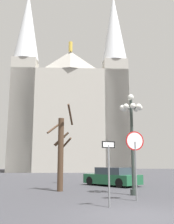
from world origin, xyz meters
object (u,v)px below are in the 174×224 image
at_px(cathedral, 70,113).
at_px(street_lamp, 132,125).
at_px(pedestrian_walking, 61,170).
at_px(stop_sign, 135,151).
at_px(one_way_arrow_sign, 109,165).
at_px(parked_car_near_green, 113,177).
at_px(bare_tree, 61,150).

relative_size(cathedral, street_lamp, 6.38).
height_order(cathedral, pedestrian_walking, cathedral).
relative_size(stop_sign, pedestrian_walking, 1.82).
distance_m(stop_sign, pedestrian_walking, 11.04).
height_order(one_way_arrow_sign, parked_car_near_green, one_way_arrow_sign).
relative_size(one_way_arrow_sign, street_lamp, 0.46).
xyz_separation_m(street_lamp, parked_car_near_green, (-0.45, 5.48, -3.06)).
distance_m(bare_tree, parked_car_near_green, 5.27).
relative_size(cathedral, parked_car_near_green, 8.00).
relative_size(stop_sign, one_way_arrow_sign, 1.24).
height_order(cathedral, one_way_arrow_sign, cathedral).
distance_m(cathedral, one_way_arrow_sign, 39.56).
bearing_deg(street_lamp, cathedral, 97.92).
bearing_deg(pedestrian_walking, bare_tree, -85.77).
relative_size(bare_tree, pedestrian_walking, 3.03).
xyz_separation_m(street_lamp, bare_tree, (-3.99, 1.99, -1.30)).
bearing_deg(one_way_arrow_sign, pedestrian_walking, 103.18).
relative_size(stop_sign, bare_tree, 0.60).
bearing_deg(stop_sign, cathedral, 97.06).
distance_m(one_way_arrow_sign, pedestrian_walking, 12.14).
bearing_deg(cathedral, parked_car_near_green, -81.47).
bearing_deg(cathedral, bare_tree, -88.54).
relative_size(parked_car_near_green, pedestrian_walking, 2.53).
height_order(one_way_arrow_sign, pedestrian_walking, one_way_arrow_sign).
bearing_deg(cathedral, one_way_arrow_sign, -85.31).
distance_m(street_lamp, pedestrian_walking, 9.64).
xyz_separation_m(stop_sign, bare_tree, (-3.71, 4.02, 0.18)).
xyz_separation_m(cathedral, one_way_arrow_sign, (3.14, -38.31, -9.35)).
bearing_deg(parked_car_near_green, stop_sign, -88.69).
bearing_deg(pedestrian_walking, stop_sign, -67.69).
distance_m(cathedral, parked_car_near_green, 31.22).
height_order(stop_sign, parked_car_near_green, stop_sign).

